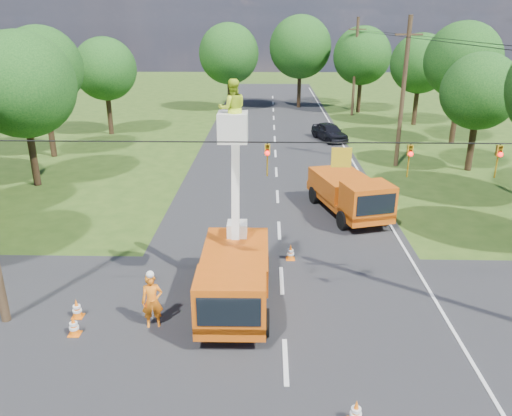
{
  "coord_description": "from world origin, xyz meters",
  "views": [
    {
      "loc": [
        -0.59,
        -12.42,
        9.67
      ],
      "look_at": [
        -1.04,
        6.3,
        2.6
      ],
      "focal_mm": 35.0,
      "sensor_mm": 36.0,
      "label": 1
    }
  ],
  "objects_px": {
    "traffic_cone_6": "(346,189)",
    "tree_left_d": "(22,85)",
    "pole_right_far": "(355,67)",
    "tree_far_a": "(229,54)",
    "traffic_cone_2": "(290,252)",
    "pole_right_mid": "(403,92)",
    "traffic_cone_1": "(356,412)",
    "traffic_cone_4": "(77,309)",
    "tree_right_c": "(480,91)",
    "tree_left_f": "(105,69)",
    "tree_right_d": "(463,60)",
    "ground_worker": "(152,301)",
    "distant_car": "(329,132)",
    "traffic_cone_3": "(74,326)",
    "tree_far_b": "(300,47)",
    "bucket_truck": "(234,263)",
    "tree_left_e": "(41,68)",
    "tree_far_c": "(362,56)",
    "tree_right_e": "(420,64)"
  },
  "relations": [
    {
      "from": "traffic_cone_2",
      "to": "pole_right_mid",
      "type": "xyz_separation_m",
      "value": [
        8.08,
        15.1,
        4.75
      ]
    },
    {
      "from": "traffic_cone_2",
      "to": "tree_far_a",
      "type": "relative_size",
      "value": 0.07
    },
    {
      "from": "tree_far_b",
      "to": "tree_left_e",
      "type": "bearing_deg",
      "value": -130.72
    },
    {
      "from": "distant_car",
      "to": "tree_left_e",
      "type": "bearing_deg",
      "value": 174.96
    },
    {
      "from": "pole_right_far",
      "to": "tree_left_e",
      "type": "bearing_deg",
      "value": -144.57
    },
    {
      "from": "tree_far_a",
      "to": "traffic_cone_3",
      "type": "bearing_deg",
      "value": -92.42
    },
    {
      "from": "tree_right_c",
      "to": "pole_right_mid",
      "type": "bearing_deg",
      "value": 167.99
    },
    {
      "from": "traffic_cone_1",
      "to": "traffic_cone_2",
      "type": "height_order",
      "value": "same"
    },
    {
      "from": "tree_left_d",
      "to": "tree_right_c",
      "type": "distance_m",
      "value": 28.49
    },
    {
      "from": "distant_car",
      "to": "traffic_cone_6",
      "type": "distance_m",
      "value": 14.35
    },
    {
      "from": "traffic_cone_4",
      "to": "distant_car",
      "type": "bearing_deg",
      "value": 66.84
    },
    {
      "from": "traffic_cone_3",
      "to": "tree_left_d",
      "type": "relative_size",
      "value": 0.08
    },
    {
      "from": "distant_car",
      "to": "traffic_cone_2",
      "type": "relative_size",
      "value": 6.17
    },
    {
      "from": "distant_car",
      "to": "traffic_cone_4",
      "type": "relative_size",
      "value": 6.17
    },
    {
      "from": "traffic_cone_2",
      "to": "pole_right_far",
      "type": "bearing_deg",
      "value": 77.04
    },
    {
      "from": "bucket_truck",
      "to": "tree_right_d",
      "type": "height_order",
      "value": "tree_right_d"
    },
    {
      "from": "traffic_cone_1",
      "to": "bucket_truck",
      "type": "bearing_deg",
      "value": 121.83
    },
    {
      "from": "traffic_cone_6",
      "to": "traffic_cone_1",
      "type": "bearing_deg",
      "value": -97.34
    },
    {
      "from": "traffic_cone_4",
      "to": "pole_right_far",
      "type": "relative_size",
      "value": 0.07
    },
    {
      "from": "traffic_cone_6",
      "to": "pole_right_far",
      "type": "height_order",
      "value": "pole_right_far"
    },
    {
      "from": "pole_right_far",
      "to": "ground_worker",
      "type": "bearing_deg",
      "value": -107.75
    },
    {
      "from": "bucket_truck",
      "to": "tree_left_f",
      "type": "distance_m",
      "value": 31.91
    },
    {
      "from": "tree_left_e",
      "to": "tree_far_c",
      "type": "relative_size",
      "value": 1.03
    },
    {
      "from": "pole_right_far",
      "to": "tree_far_a",
      "type": "relative_size",
      "value": 1.05
    },
    {
      "from": "tree_right_d",
      "to": "traffic_cone_4",
      "type": "bearing_deg",
      "value": -129.34
    },
    {
      "from": "tree_left_f",
      "to": "tree_far_b",
      "type": "distance_m",
      "value": 23.3
    },
    {
      "from": "traffic_cone_6",
      "to": "pole_right_mid",
      "type": "distance_m",
      "value": 9.24
    },
    {
      "from": "pole_right_far",
      "to": "traffic_cone_2",
      "type": "bearing_deg",
      "value": -102.96
    },
    {
      "from": "traffic_cone_2",
      "to": "traffic_cone_4",
      "type": "relative_size",
      "value": 1.0
    },
    {
      "from": "ground_worker",
      "to": "traffic_cone_1",
      "type": "xyz_separation_m",
      "value": [
        6.07,
        -4.17,
        -0.61
      ]
    },
    {
      "from": "tree_left_d",
      "to": "traffic_cone_4",
      "type": "bearing_deg",
      "value": -61.87
    },
    {
      "from": "distant_car",
      "to": "traffic_cone_2",
      "type": "bearing_deg",
      "value": -120.66
    },
    {
      "from": "traffic_cone_4",
      "to": "tree_far_a",
      "type": "height_order",
      "value": "tree_far_a"
    },
    {
      "from": "traffic_cone_1",
      "to": "pole_right_far",
      "type": "height_order",
      "value": "pole_right_far"
    },
    {
      "from": "tree_left_f",
      "to": "tree_far_a",
      "type": "height_order",
      "value": "tree_far_a"
    },
    {
      "from": "tree_left_d",
      "to": "tree_far_c",
      "type": "height_order",
      "value": "tree_left_d"
    },
    {
      "from": "tree_right_d",
      "to": "tree_far_b",
      "type": "distance_m",
      "value": 21.52
    },
    {
      "from": "tree_left_f",
      "to": "bucket_truck",
      "type": "bearing_deg",
      "value": -65.62
    },
    {
      "from": "tree_left_f",
      "to": "tree_far_c",
      "type": "height_order",
      "value": "tree_far_c"
    },
    {
      "from": "tree_far_b",
      "to": "tree_far_c",
      "type": "height_order",
      "value": "tree_far_b"
    },
    {
      "from": "traffic_cone_3",
      "to": "pole_right_mid",
      "type": "relative_size",
      "value": 0.07
    },
    {
      "from": "tree_right_c",
      "to": "tree_right_e",
      "type": "xyz_separation_m",
      "value": [
        0.6,
        16.0,
        0.5
      ]
    },
    {
      "from": "traffic_cone_1",
      "to": "tree_far_a",
      "type": "relative_size",
      "value": 0.07
    },
    {
      "from": "distant_car",
      "to": "traffic_cone_1",
      "type": "distance_m",
      "value": 32.31
    },
    {
      "from": "traffic_cone_3",
      "to": "distant_car",
      "type": "bearing_deg",
      "value": 68.05
    },
    {
      "from": "traffic_cone_6",
      "to": "tree_left_d",
      "type": "height_order",
      "value": "tree_left_d"
    },
    {
      "from": "distant_car",
      "to": "tree_left_f",
      "type": "xyz_separation_m",
      "value": [
        -19.46,
        2.2,
        4.94
      ]
    },
    {
      "from": "tree_right_c",
      "to": "traffic_cone_2",
      "type": "bearing_deg",
      "value": -132.19
    },
    {
      "from": "tree_right_d",
      "to": "ground_worker",
      "type": "bearing_deg",
      "value": -125.17
    },
    {
      "from": "distant_car",
      "to": "traffic_cone_6",
      "type": "height_order",
      "value": "distant_car"
    }
  ]
}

